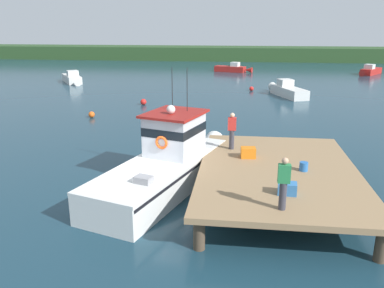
% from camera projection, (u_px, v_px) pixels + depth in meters
% --- Properties ---
extents(ground_plane, '(200.00, 200.00, 0.00)m').
position_uv_depth(ground_plane, '(156.00, 191.00, 16.26)').
color(ground_plane, '#193847').
extents(dock, '(6.00, 9.00, 1.20)m').
position_uv_depth(dock, '(278.00, 172.00, 15.38)').
color(dock, '#4C3D2D').
rests_on(dock, ground).
extents(main_fishing_boat, '(4.89, 9.88, 4.80)m').
position_uv_depth(main_fishing_boat, '(168.00, 162.00, 16.60)').
color(main_fishing_boat, white).
rests_on(main_fishing_boat, ground).
extents(crate_stack_near_edge, '(0.64, 0.49, 0.43)m').
position_uv_depth(crate_stack_near_edge, '(248.00, 153.00, 16.54)').
color(crate_stack_near_edge, orange).
rests_on(crate_stack_near_edge, dock).
extents(crate_single_by_cleat, '(0.64, 0.49, 0.39)m').
position_uv_depth(crate_single_by_cleat, '(287.00, 188.00, 13.00)').
color(crate_single_by_cleat, '#3370B2').
rests_on(crate_single_by_cleat, dock).
extents(bait_bucket, '(0.32, 0.32, 0.34)m').
position_uv_depth(bait_bucket, '(304.00, 167.00, 15.06)').
color(bait_bucket, '#2866B2').
rests_on(bait_bucket, dock).
extents(deckhand_by_the_boat, '(0.36, 0.22, 1.63)m').
position_uv_depth(deckhand_by_the_boat, '(232.00, 130.00, 17.51)').
color(deckhand_by_the_boat, '#383842').
rests_on(deckhand_by_the_boat, dock).
extents(deckhand_further_back, '(0.36, 0.22, 1.63)m').
position_uv_depth(deckhand_further_back, '(284.00, 183.00, 11.74)').
color(deckhand_further_back, '#383842').
rests_on(deckhand_further_back, dock).
extents(moored_boat_far_right, '(5.44, 2.77, 1.37)m').
position_uv_depth(moored_boat_far_right, '(233.00, 69.00, 56.21)').
color(moored_boat_far_right, red).
rests_on(moored_boat_far_right, ground).
extents(moored_boat_mid_harbor, '(3.32, 5.96, 1.51)m').
position_uv_depth(moored_boat_mid_harbor, '(287.00, 90.00, 37.56)').
color(moored_boat_mid_harbor, silver).
rests_on(moored_boat_mid_harbor, ground).
extents(moored_boat_far_left, '(4.03, 5.05, 1.38)m').
position_uv_depth(moored_boat_far_left, '(370.00, 71.00, 53.33)').
color(moored_boat_far_left, red).
rests_on(moored_boat_far_left, ground).
extents(moored_boat_near_channel, '(4.11, 5.35, 1.45)m').
position_uv_depth(moored_boat_near_channel, '(72.00, 79.00, 45.83)').
color(moored_boat_near_channel, silver).
rests_on(moored_boat_near_channel, ground).
extents(mooring_buoy_outer, '(0.44, 0.44, 0.44)m').
position_uv_depth(mooring_buoy_outer, '(92.00, 115.00, 28.94)').
color(mooring_buoy_outer, '#EA5B19').
rests_on(mooring_buoy_outer, ground).
extents(mooring_buoy_channel_marker, '(0.50, 0.50, 0.50)m').
position_uv_depth(mooring_buoy_channel_marker, '(143.00, 102.00, 33.47)').
color(mooring_buoy_channel_marker, red).
rests_on(mooring_buoy_channel_marker, ground).
extents(mooring_buoy_spare_mooring, '(0.44, 0.44, 0.44)m').
position_uv_depth(mooring_buoy_spare_mooring, '(251.00, 89.00, 40.47)').
color(mooring_buoy_spare_mooring, red).
rests_on(mooring_buoy_spare_mooring, ground).
extents(far_shoreline, '(120.00, 8.00, 2.40)m').
position_uv_depth(far_shoreline, '(225.00, 53.00, 74.83)').
color(far_shoreline, '#284723').
rests_on(far_shoreline, ground).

